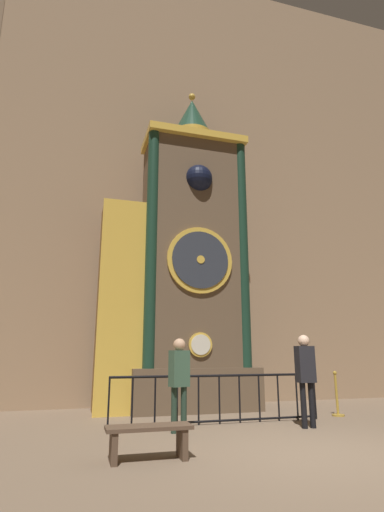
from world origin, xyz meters
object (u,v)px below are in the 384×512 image
Objects in this scene: visitor_near at (179,374)px; visitor_far at (305,370)px; clock_tower at (181,265)px; visitor_bench at (149,436)px; stanchion_post at (337,401)px.

visitor_near is 2.50m from visitor_far.
visitor_bench is (-1.58, -4.46, -3.39)m from clock_tower.
clock_tower is 5.82m from visitor_bench.
visitor_near is (-0.73, -2.75, -2.69)m from clock_tower.
visitor_far is at bearing -142.10° from stanchion_post.
clock_tower is at bearing 150.26° from stanchion_post.
visitor_near is at bearing 63.39° from visitor_bench.
visitor_near is 1.43× the size of visitor_bench.
visitor_bench is at bearing -154.40° from visitor_far.
visitor_near is 4.12m from stanchion_post.
stanchion_post is at bearing 39.78° from visitor_far.
clock_tower is at bearing 70.49° from visitor_bench.
clock_tower is 4.36m from visitor_far.
visitor_bench is at bearing -109.51° from clock_tower.
visitor_far is 1.77× the size of stanchion_post.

